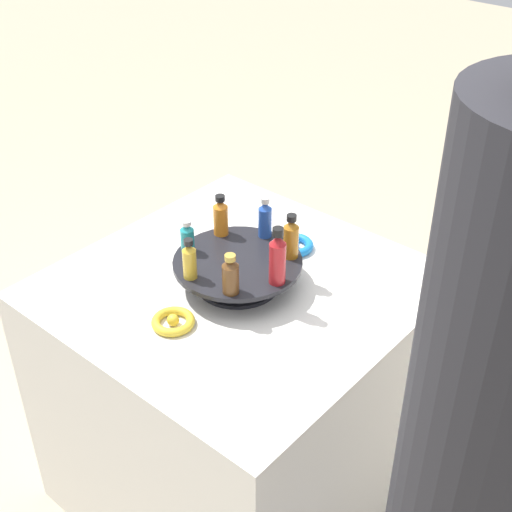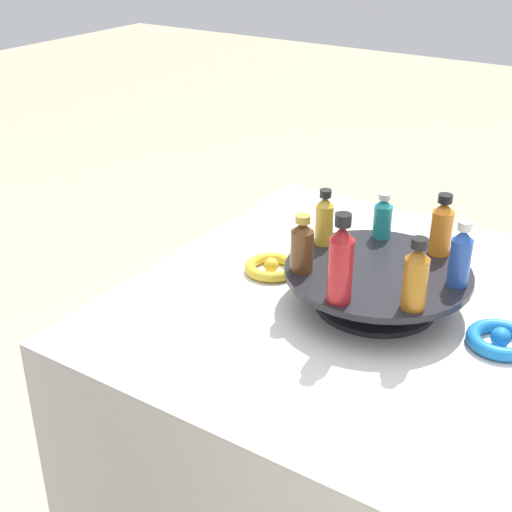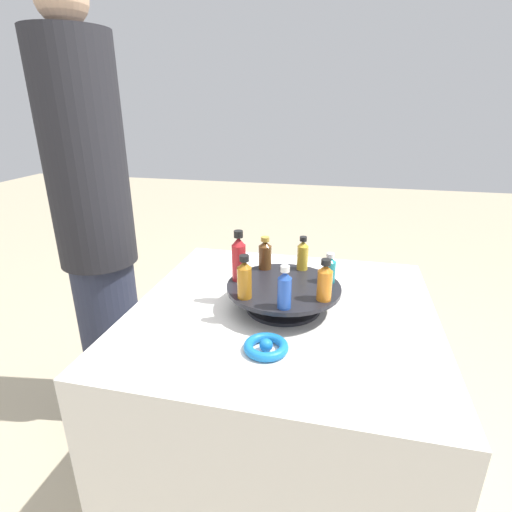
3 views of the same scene
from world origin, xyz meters
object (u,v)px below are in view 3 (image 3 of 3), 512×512
object	(u,v)px
bottle_teal	(329,269)
ribbon_bow_gold	(295,275)
bottle_orange	(325,281)
ribbon_bow_blue	(266,347)
display_stand	(283,294)
person_figure	(95,226)
bottle_red	(239,258)
bottle_gold	(303,254)
bottle_amber	(244,279)
bottle_brown	(265,254)
bottle_blue	(285,289)

from	to	relation	value
bottle_teal	ribbon_bow_gold	world-z (taller)	bottle_teal
bottle_orange	ribbon_bow_blue	world-z (taller)	bottle_orange
display_stand	bottle_teal	distance (m)	0.15
person_figure	ribbon_bow_blue	bearing A→B (deg)	-12.71
bottle_red	bottle_teal	bearing A→B (deg)	99.53
ribbon_bow_gold	display_stand	bearing A→B (deg)	-1.40
bottle_teal	ribbon_bow_blue	size ratio (longest dim) A/B	0.81
bottle_teal	bottle_gold	bearing A→B (deg)	-131.90
bottle_amber	ribbon_bow_blue	size ratio (longest dim) A/B	1.10
bottle_orange	display_stand	bearing A→B (deg)	-119.05
person_figure	bottle_orange	bearing A→B (deg)	-1.10
bottle_orange	bottle_brown	bearing A→B (deg)	-131.90
ribbon_bow_blue	bottle_brown	bearing A→B (deg)	-167.79
display_stand	ribbon_bow_blue	bearing A→B (deg)	-1.40
bottle_teal	ribbon_bow_blue	xyz separation A→B (m)	(0.28, -0.13, -0.10)
bottle_orange	person_figure	distance (m)	1.00
ribbon_bow_gold	bottle_amber	bearing A→B (deg)	-16.40
bottle_blue	bottle_gold	bearing A→B (deg)	176.67
bottle_amber	bottle_gold	distance (m)	0.26
bottle_amber	person_figure	world-z (taller)	person_figure
ribbon_bow_gold	person_figure	distance (m)	0.83
bottle_blue	ribbon_bow_blue	distance (m)	0.15
bottle_red	bottle_teal	size ratio (longest dim) A/B	1.70
display_stand	bottle_gold	bearing A→B (deg)	163.81
bottle_orange	bottle_gold	bearing A→B (deg)	-157.62
bottle_teal	ribbon_bow_blue	distance (m)	0.32
bottle_amber	bottle_brown	bearing A→B (deg)	176.67
bottle_amber	bottle_teal	xyz separation A→B (m)	(-0.15, 0.22, -0.01)
display_stand	bottle_brown	world-z (taller)	bottle_brown
ribbon_bow_gold	bottle_gold	bearing A→B (deg)	18.73
bottle_brown	bottle_teal	distance (m)	0.21
display_stand	bottle_amber	xyz separation A→B (m)	(0.10, -0.09, 0.08)
ribbon_bow_gold	person_figure	size ratio (longest dim) A/B	0.06
bottle_orange	bottle_gold	world-z (taller)	bottle_orange
bottle_red	bottle_orange	world-z (taller)	bottle_red
bottle_gold	person_figure	bearing A→B (deg)	-101.91
display_stand	ribbon_bow_gold	distance (m)	0.23
bottle_amber	bottle_blue	size ratio (longest dim) A/B	1.05
bottle_brown	bottle_gold	world-z (taller)	bottle_gold
bottle_teal	bottle_brown	bearing A→B (deg)	-106.19
bottle_blue	bottle_gold	xyz separation A→B (m)	(-0.26, 0.02, -0.00)
bottle_teal	ribbon_bow_gold	xyz separation A→B (m)	(-0.17, -0.12, -0.10)
ribbon_bow_blue	person_figure	size ratio (longest dim) A/B	0.06
bottle_red	ribbon_bow_gold	world-z (taller)	bottle_red
bottle_brown	bottle_orange	size ratio (longest dim) A/B	0.91
bottle_brown	bottle_red	bearing A→B (deg)	-29.05
bottle_red	bottle_gold	distance (m)	0.21
bottle_amber	bottle_teal	world-z (taller)	bottle_amber
person_figure	bottle_amber	bearing A→B (deg)	-8.79
bottle_orange	bottle_teal	distance (m)	0.12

